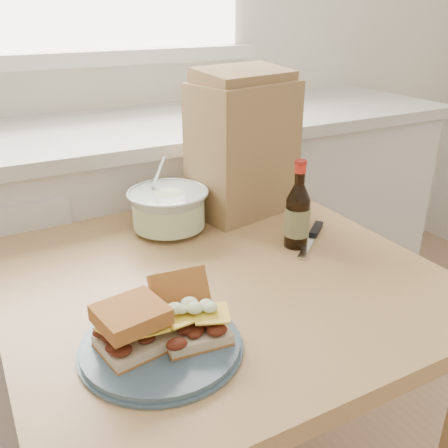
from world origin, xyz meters
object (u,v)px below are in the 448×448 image
plate (161,345)px  paper_bag (243,149)px  beer_bottle (297,215)px  coleslaw_bowl (169,211)px  dining_table (215,311)px

plate → paper_bag: 0.67m
plate → beer_bottle: (0.44, 0.22, 0.07)m
paper_bag → plate: bearing=-144.5°
beer_bottle → coleslaw_bowl: bearing=155.1°
dining_table → beer_bottle: 0.30m
coleslaw_bowl → paper_bag: (0.24, 0.03, 0.13)m
coleslaw_bowl → beer_bottle: (0.24, -0.23, 0.03)m
coleslaw_bowl → beer_bottle: bearing=-44.1°
dining_table → beer_bottle: (0.23, 0.01, 0.19)m
plate → beer_bottle: bearing=26.6°
plate → beer_bottle: size_ratio=1.26×
dining_table → paper_bag: bearing=49.6°
coleslaw_bowl → paper_bag: 0.27m
beer_bottle → paper_bag: bearing=109.4°
coleslaw_bowl → beer_bottle: size_ratio=0.96×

